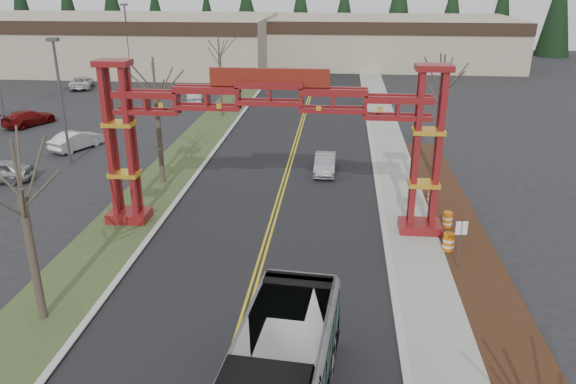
# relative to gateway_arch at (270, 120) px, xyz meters

# --- Properties ---
(road) EXTENTS (12.00, 110.00, 0.02)m
(road) POSITION_rel_gateway_arch_xyz_m (-0.00, 7.00, -5.97)
(road) COLOR black
(road) RESTS_ON ground
(lane_line_left) EXTENTS (0.12, 100.00, 0.01)m
(lane_line_left) POSITION_rel_gateway_arch_xyz_m (-0.12, 7.00, -5.96)
(lane_line_left) COLOR gold
(lane_line_left) RESTS_ON road
(lane_line_right) EXTENTS (0.12, 100.00, 0.01)m
(lane_line_right) POSITION_rel_gateway_arch_xyz_m (0.12, 7.00, -5.96)
(lane_line_right) COLOR gold
(lane_line_right) RESTS_ON road
(curb_right) EXTENTS (0.30, 110.00, 0.15)m
(curb_right) POSITION_rel_gateway_arch_xyz_m (6.15, 7.00, -5.91)
(curb_right) COLOR #AFAFAA
(curb_right) RESTS_ON ground
(sidewalk_right) EXTENTS (2.60, 110.00, 0.14)m
(sidewalk_right) POSITION_rel_gateway_arch_xyz_m (7.60, 7.00, -5.91)
(sidewalk_right) COLOR gray
(sidewalk_right) RESTS_ON ground
(landscape_strip) EXTENTS (2.60, 50.00, 0.12)m
(landscape_strip) POSITION_rel_gateway_arch_xyz_m (10.20, -8.00, -5.92)
(landscape_strip) COLOR black
(landscape_strip) RESTS_ON ground
(grass_median) EXTENTS (4.00, 110.00, 0.08)m
(grass_median) POSITION_rel_gateway_arch_xyz_m (-8.00, 7.00, -5.94)
(grass_median) COLOR #2F4522
(grass_median) RESTS_ON ground
(curb_left) EXTENTS (0.30, 110.00, 0.15)m
(curb_left) POSITION_rel_gateway_arch_xyz_m (-6.15, 7.00, -5.91)
(curb_left) COLOR #AFAFAA
(curb_left) RESTS_ON ground
(gateway_arch) EXTENTS (18.20, 1.60, 8.90)m
(gateway_arch) POSITION_rel_gateway_arch_xyz_m (0.00, 0.00, 0.00)
(gateway_arch) COLOR #64140D
(gateway_arch) RESTS_ON ground
(retail_building_west) EXTENTS (46.00, 22.30, 7.50)m
(retail_building_west) POSITION_rel_gateway_arch_xyz_m (-30.00, 53.96, -2.22)
(retail_building_west) COLOR tan
(retail_building_west) RESTS_ON ground
(retail_building_east) EXTENTS (38.00, 20.30, 7.00)m
(retail_building_east) POSITION_rel_gateway_arch_xyz_m (10.00, 61.95, -2.47)
(retail_building_east) COLOR tan
(retail_building_east) RESTS_ON ground
(conifer_treeline) EXTENTS (116.10, 5.60, 13.00)m
(conifer_treeline) POSITION_rel_gateway_arch_xyz_m (0.25, 74.00, 0.50)
(conifer_treeline) COLOR black
(conifer_treeline) RESTS_ON ground
(silver_sedan) EXTENTS (1.44, 4.05, 1.33)m
(silver_sedan) POSITION_rel_gateway_arch_xyz_m (2.63, 9.33, -5.32)
(silver_sedan) COLOR #A5A8AD
(silver_sedan) RESTS_ON ground
(parked_car_near_b) EXTENTS (3.21, 4.72, 1.47)m
(parked_car_near_b) POSITION_rel_gateway_arch_xyz_m (-17.11, 13.16, -5.25)
(parked_car_near_b) COLOR silver
(parked_car_near_b) RESTS_ON ground
(parked_car_mid_a) EXTENTS (3.82, 5.36, 1.44)m
(parked_car_mid_a) POSITION_rel_gateway_arch_xyz_m (-24.83, 19.98, -5.26)
(parked_car_mid_a) COLOR maroon
(parked_car_mid_a) RESTS_ON ground
(parked_car_far_a) EXTENTS (2.44, 4.58, 1.43)m
(parked_car_far_a) POSITION_rel_gateway_arch_xyz_m (-12.05, 30.64, -5.27)
(parked_car_far_a) COLOR #B3B5BB
(parked_car_far_a) RESTS_ON ground
(parked_car_far_b) EXTENTS (3.93, 5.75, 1.46)m
(parked_car_far_b) POSITION_rel_gateway_arch_xyz_m (-28.02, 37.99, -5.25)
(parked_car_far_b) COLOR silver
(parked_car_far_b) RESTS_ON ground
(bare_tree_median_near) EXTENTS (3.28, 3.28, 7.43)m
(bare_tree_median_near) POSITION_rel_gateway_arch_xyz_m (-8.00, -9.67, -0.74)
(bare_tree_median_near) COLOR #382D26
(bare_tree_median_near) RESTS_ON ground
(bare_tree_median_mid) EXTENTS (3.34, 3.34, 8.24)m
(bare_tree_median_mid) POSITION_rel_gateway_arch_xyz_m (-8.00, 6.20, 0.01)
(bare_tree_median_mid) COLOR #382D26
(bare_tree_median_mid) RESTS_ON ground
(bare_tree_median_far) EXTENTS (2.90, 2.90, 7.80)m
(bare_tree_median_far) POSITION_rel_gateway_arch_xyz_m (-8.00, 25.31, -0.15)
(bare_tree_median_far) COLOR #382D26
(bare_tree_median_far) RESTS_ON ground
(bare_tree_right_far) EXTENTS (3.22, 3.22, 8.26)m
(bare_tree_right_far) POSITION_rel_gateway_arch_xyz_m (10.00, 8.88, 0.11)
(bare_tree_right_far) COLOR #382D26
(bare_tree_right_far) RESTS_ON ground
(light_pole_near) EXTENTS (0.78, 0.39, 8.96)m
(light_pole_near) POSITION_rel_gateway_arch_xyz_m (-15.98, 9.54, -0.80)
(light_pole_near) COLOR #3F3F44
(light_pole_near) RESTS_ON ground
(light_pole_far) EXTENTS (0.84, 0.42, 9.66)m
(light_pole_far) POSITION_rel_gateway_arch_xyz_m (-23.63, 43.08, -0.40)
(light_pole_far) COLOR #3F3F44
(light_pole_far) RESTS_ON ground
(street_sign) EXTENTS (0.55, 0.11, 2.40)m
(street_sign) POSITION_rel_gateway_arch_xyz_m (9.29, -3.81, -4.26)
(street_sign) COLOR #3F3F44
(street_sign) RESTS_ON ground
(barrel_south) EXTENTS (0.55, 0.55, 1.03)m
(barrel_south) POSITION_rel_gateway_arch_xyz_m (9.12, -2.19, -5.47)
(barrel_south) COLOR #CC650B
(barrel_south) RESTS_ON ground
(barrel_mid) EXTENTS (0.52, 0.52, 0.97)m
(barrel_mid) POSITION_rel_gateway_arch_xyz_m (9.55, 0.66, -5.50)
(barrel_mid) COLOR #CC650B
(barrel_mid) RESTS_ON ground
(barrel_north) EXTENTS (0.56, 0.56, 1.04)m
(barrel_north) POSITION_rel_gateway_arch_xyz_m (9.24, 4.14, -5.46)
(barrel_north) COLOR #CC650B
(barrel_north) RESTS_ON ground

